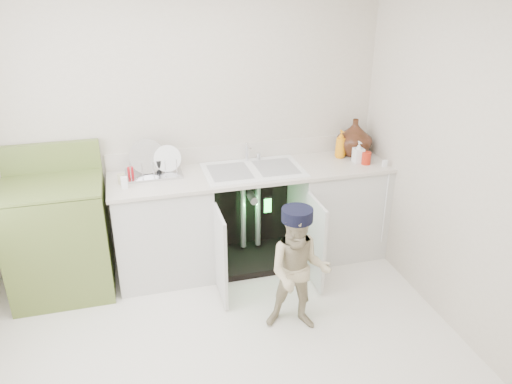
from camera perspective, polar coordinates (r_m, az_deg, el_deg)
The scene contains 5 objects.
ground at distance 3.66m, azimuth -3.97°, elevation -18.58°, with size 3.50×3.50×0.00m, color beige.
room_shell at distance 2.96m, azimuth -4.66°, elevation -0.49°, with size 6.00×5.50×1.26m.
counter_run at distance 4.48m, azimuth 0.07°, elevation -2.44°, with size 2.44×1.02×1.24m.
avocado_stove at distance 4.36m, azimuth -21.57°, elevation -4.79°, with size 0.77×0.65×1.20m.
repair_worker at distance 3.65m, azimuth 4.91°, elevation -8.89°, with size 0.56×0.90×0.98m.
Camera 1 is at (-0.47, -2.65, 2.48)m, focal length 35.00 mm.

